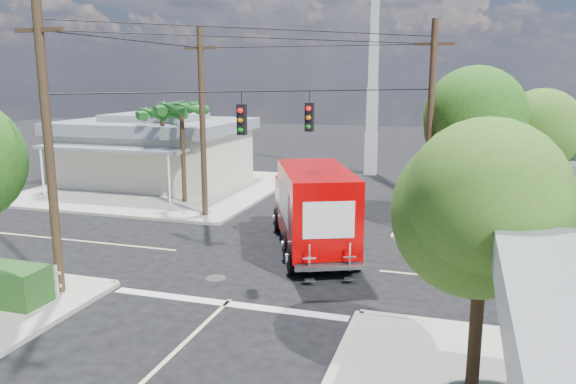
% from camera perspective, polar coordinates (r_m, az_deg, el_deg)
% --- Properties ---
extents(ground, '(120.00, 120.00, 0.00)m').
position_cam_1_polar(ground, '(21.06, -1.62, -6.92)').
color(ground, black).
rests_on(ground, ground).
extents(sidewalk_ne, '(14.12, 14.12, 0.14)m').
position_cam_1_polar(sidewalk_ne, '(30.82, 25.00, -1.92)').
color(sidewalk_ne, gray).
rests_on(sidewalk_ne, ground).
extents(sidewalk_nw, '(14.12, 14.12, 0.14)m').
position_cam_1_polar(sidewalk_nw, '(35.09, -12.79, 0.42)').
color(sidewalk_nw, gray).
rests_on(sidewalk_nw, ground).
extents(road_markings, '(32.00, 32.00, 0.01)m').
position_cam_1_polar(road_markings, '(19.74, -3.01, -8.20)').
color(road_markings, beige).
rests_on(road_markings, ground).
extents(building_nw, '(10.80, 10.20, 4.30)m').
position_cam_1_polar(building_nw, '(36.67, -13.23, 4.27)').
color(building_nw, beige).
rests_on(building_nw, sidewalk_nw).
extents(radio_tower, '(0.80, 0.80, 17.00)m').
position_cam_1_polar(radio_tower, '(39.37, 8.60, 9.92)').
color(radio_tower, silver).
rests_on(radio_tower, ground).
extents(tree_ne_front, '(4.21, 4.14, 6.66)m').
position_cam_1_polar(tree_ne_front, '(25.74, 18.93, 6.69)').
color(tree_ne_front, '#422D1C').
rests_on(tree_ne_front, sidewalk_ne).
extents(tree_ne_back, '(3.77, 3.66, 5.82)m').
position_cam_1_polar(tree_ne_back, '(28.16, 24.06, 5.49)').
color(tree_ne_back, '#422D1C').
rests_on(tree_ne_back, sidewalk_ne).
extents(tree_se, '(3.67, 3.54, 5.62)m').
position_cam_1_polar(tree_se, '(11.96, 19.36, -1.81)').
color(tree_se, '#422D1C').
rests_on(tree_se, sidewalk_se).
extents(palm_nw_front, '(3.01, 3.08, 5.59)m').
position_cam_1_polar(palm_nw_front, '(29.91, -10.78, 8.23)').
color(palm_nw_front, '#422D1C').
rests_on(palm_nw_front, sidewalk_nw).
extents(palm_nw_back, '(3.01, 3.08, 5.19)m').
position_cam_1_polar(palm_nw_back, '(32.21, -12.68, 7.71)').
color(palm_nw_back, '#422D1C').
rests_on(palm_nw_back, sidewalk_nw).
extents(utility_poles, '(12.00, 10.68, 9.00)m').
position_cam_1_polar(utility_poles, '(22.12, -4.25, 6.34)').
color(utility_poles, '#473321').
rests_on(utility_poles, ground).
extents(vending_boxes, '(1.90, 0.50, 1.10)m').
position_cam_1_polar(vending_boxes, '(25.80, 16.80, -2.36)').
color(vending_boxes, red).
rests_on(vending_boxes, sidewalk_ne).
extents(delivery_truck, '(5.11, 7.98, 3.34)m').
position_cam_1_polar(delivery_truck, '(21.83, 2.54, -1.62)').
color(delivery_truck, black).
rests_on(delivery_truck, ground).
extents(parked_car, '(6.18, 4.22, 1.57)m').
position_cam_1_polar(parked_car, '(22.39, 25.69, -4.86)').
color(parked_car, silver).
rests_on(parked_car, ground).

